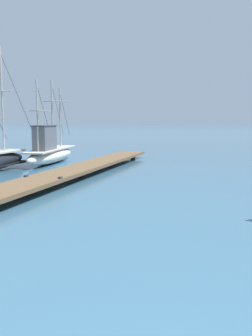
# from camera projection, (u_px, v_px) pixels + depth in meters

# --- Properties ---
(floating_dock) EXTENTS (3.68, 19.60, 0.53)m
(floating_dock) POSITION_uv_depth(u_px,v_px,m) (81.00, 168.00, 18.99)
(floating_dock) COLOR brown
(floating_dock) RESTS_ON ground
(fishing_boat_1) EXTENTS (2.00, 8.02, 5.46)m
(fishing_boat_1) POSITION_uv_depth(u_px,v_px,m) (50.00, 151.00, 24.30)
(fishing_boat_1) COLOR silver
(fishing_boat_1) RESTS_ON ground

